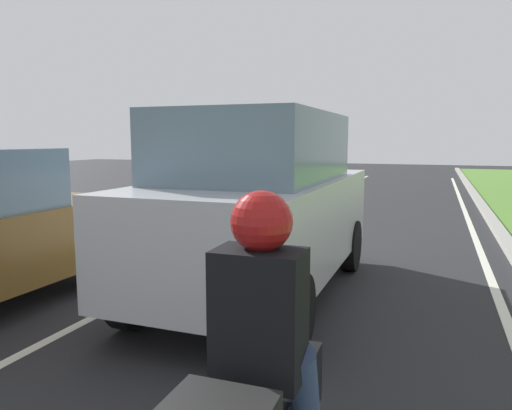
# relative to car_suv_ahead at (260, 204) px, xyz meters

# --- Properties ---
(ground_plane) EXTENTS (60.00, 60.00, 0.00)m
(ground_plane) POSITION_rel_car_suv_ahead_xyz_m (-0.77, 5.11, -1.17)
(ground_plane) COLOR #262628
(lane_line_center) EXTENTS (0.12, 32.00, 0.01)m
(lane_line_center) POSITION_rel_car_suv_ahead_xyz_m (-1.47, 5.11, -1.16)
(lane_line_center) COLOR silver
(lane_line_center) RESTS_ON ground
(lane_line_right_edge) EXTENTS (0.12, 32.00, 0.01)m
(lane_line_right_edge) POSITION_rel_car_suv_ahead_xyz_m (2.83, 5.11, -1.16)
(lane_line_right_edge) COLOR silver
(lane_line_right_edge) RESTS_ON ground
(curb_right) EXTENTS (0.24, 48.00, 0.12)m
(curb_right) POSITION_rel_car_suv_ahead_xyz_m (3.33, 5.11, -1.11)
(curb_right) COLOR #9E9B93
(curb_right) RESTS_ON ground
(car_suv_ahead) EXTENTS (1.97, 4.50, 2.28)m
(car_suv_ahead) POSITION_rel_car_suv_ahead_xyz_m (0.00, 0.00, 0.00)
(car_suv_ahead) COLOR #B7BABF
(car_suv_ahead) RESTS_ON ground
(rider_person) EXTENTS (0.51, 0.41, 1.16)m
(rider_person) POSITION_rel_car_suv_ahead_xyz_m (1.31, -3.57, 0.02)
(rider_person) COLOR black
(rider_person) RESTS_ON ground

